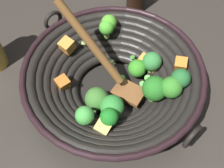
% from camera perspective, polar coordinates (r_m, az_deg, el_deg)
% --- Properties ---
extents(ground_plane, '(4.00, 4.00, 0.00)m').
position_cam_1_polar(ground_plane, '(0.70, 0.23, -1.63)').
color(ground_plane, '#332D28').
extents(wok, '(0.41, 0.41, 0.23)m').
position_cam_1_polar(wok, '(0.65, 0.44, 1.14)').
color(wok, black).
rests_on(wok, ground).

